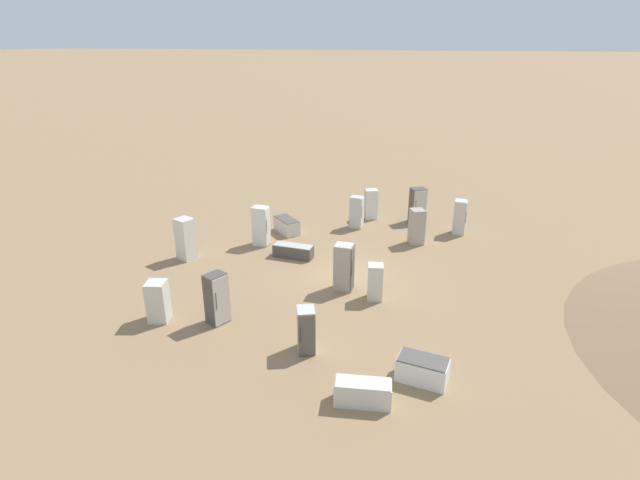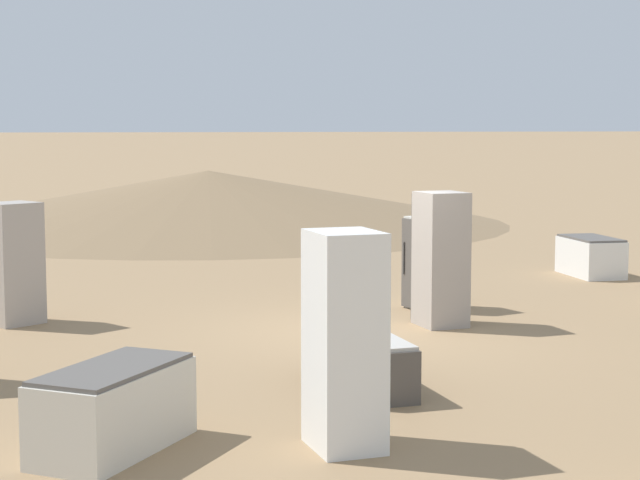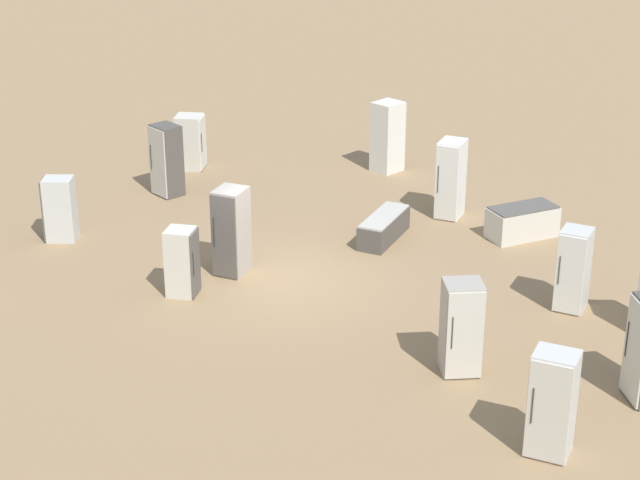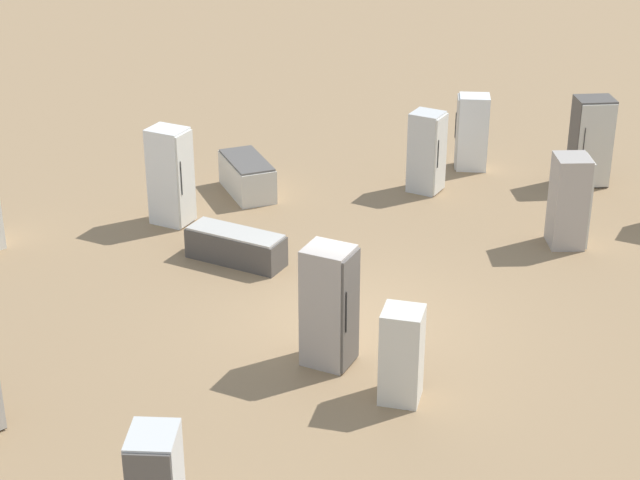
% 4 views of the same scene
% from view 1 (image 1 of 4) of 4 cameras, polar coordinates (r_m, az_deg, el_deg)
% --- Properties ---
extents(ground_plane, '(1000.00, 1000.00, 0.00)m').
position_cam_1_polar(ground_plane, '(21.37, 3.39, -4.16)').
color(ground_plane, '#937551').
extents(discarded_fridge_0, '(0.87, 0.82, 1.87)m').
position_cam_1_polar(discarded_fridge_0, '(18.00, -11.71, -6.56)').
color(discarded_fridge_0, '#4C4742').
rests_on(discarded_fridge_0, ground_plane).
extents(discarded_fridge_1, '(0.78, 0.85, 1.67)m').
position_cam_1_polar(discarded_fridge_1, '(28.11, 5.83, 4.10)').
color(discarded_fridge_1, white).
rests_on(discarded_fridge_1, ground_plane).
extents(discarded_fridge_2, '(0.59, 0.78, 1.94)m').
position_cam_1_polar(discarded_fridge_2, '(24.41, -6.76, 1.60)').
color(discarded_fridge_2, white).
rests_on(discarded_fridge_2, ground_plane).
extents(discarded_fridge_3, '(0.92, 1.66, 0.71)m').
position_cam_1_polar(discarded_fridge_3, '(14.40, 4.91, -16.99)').
color(discarded_fridge_3, beige).
rests_on(discarded_fridge_3, ground_plane).
extents(discarded_fridge_4, '(0.63, 0.77, 1.92)m').
position_cam_1_polar(discarded_fridge_4, '(19.91, 2.75, -3.13)').
color(discarded_fridge_4, '#A89E93').
rests_on(discarded_fridge_4, ground_plane).
extents(discarded_fridge_5, '(1.63, 1.73, 0.76)m').
position_cam_1_polar(discarded_fridge_5, '(26.09, -3.83, 1.67)').
color(discarded_fridge_5, beige).
rests_on(discarded_fridge_5, ground_plane).
extents(discarded_fridge_6, '(0.90, 0.86, 1.50)m').
position_cam_1_polar(discarded_fridge_6, '(18.75, -18.03, -6.65)').
color(discarded_fridge_6, beige).
rests_on(discarded_fridge_6, ground_plane).
extents(discarded_fridge_7, '(0.72, 0.69, 1.45)m').
position_cam_1_polar(discarded_fridge_7, '(19.36, 6.32, -4.78)').
color(discarded_fridge_7, beige).
rests_on(discarded_fridge_7, ground_plane).
extents(discarded_fridge_8, '(0.93, 1.54, 0.75)m').
position_cam_1_polar(discarded_fridge_8, '(15.44, 11.62, -14.30)').
color(discarded_fridge_8, white).
rests_on(discarded_fridge_8, ground_plane).
extents(discarded_fridge_9, '(0.98, 1.01, 1.90)m').
position_cam_1_polar(discarded_fridge_9, '(27.94, 11.09, 3.93)').
color(discarded_fridge_9, '#4C4742').
rests_on(discarded_fridge_9, ground_plane).
extents(discarded_fridge_10, '(0.60, 0.68, 1.72)m').
position_cam_1_polar(discarded_fridge_10, '(26.63, 4.21, 3.19)').
color(discarded_fridge_10, silver).
rests_on(discarded_fridge_10, ground_plane).
extents(discarded_fridge_11, '(0.87, 0.79, 1.51)m').
position_cam_1_polar(discarded_fridge_11, '(16.20, -1.61, -10.26)').
color(discarded_fridge_11, silver).
rests_on(discarded_fridge_11, ground_plane).
extents(discarded_fridge_12, '(0.69, 0.63, 1.79)m').
position_cam_1_polar(discarded_fridge_12, '(26.69, 15.67, 2.53)').
color(discarded_fridge_12, silver).
rests_on(discarded_fridge_12, ground_plane).
extents(discarded_fridge_13, '(0.91, 0.90, 1.76)m').
position_cam_1_polar(discarded_fridge_13, '(24.87, 11.02, 1.51)').
color(discarded_fridge_13, '#A89E93').
rests_on(discarded_fridge_13, ground_plane).
extents(discarded_fridge_14, '(0.61, 1.85, 0.60)m').
position_cam_1_polar(discarded_fridge_14, '(23.10, -3.08, -1.27)').
color(discarded_fridge_14, '#4C4742').
rests_on(discarded_fridge_14, ground_plane).
extents(discarded_fridge_15, '(0.87, 0.94, 1.95)m').
position_cam_1_polar(discarded_fridge_15, '(23.48, -15.13, 0.13)').
color(discarded_fridge_15, silver).
rests_on(discarded_fridge_15, ground_plane).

